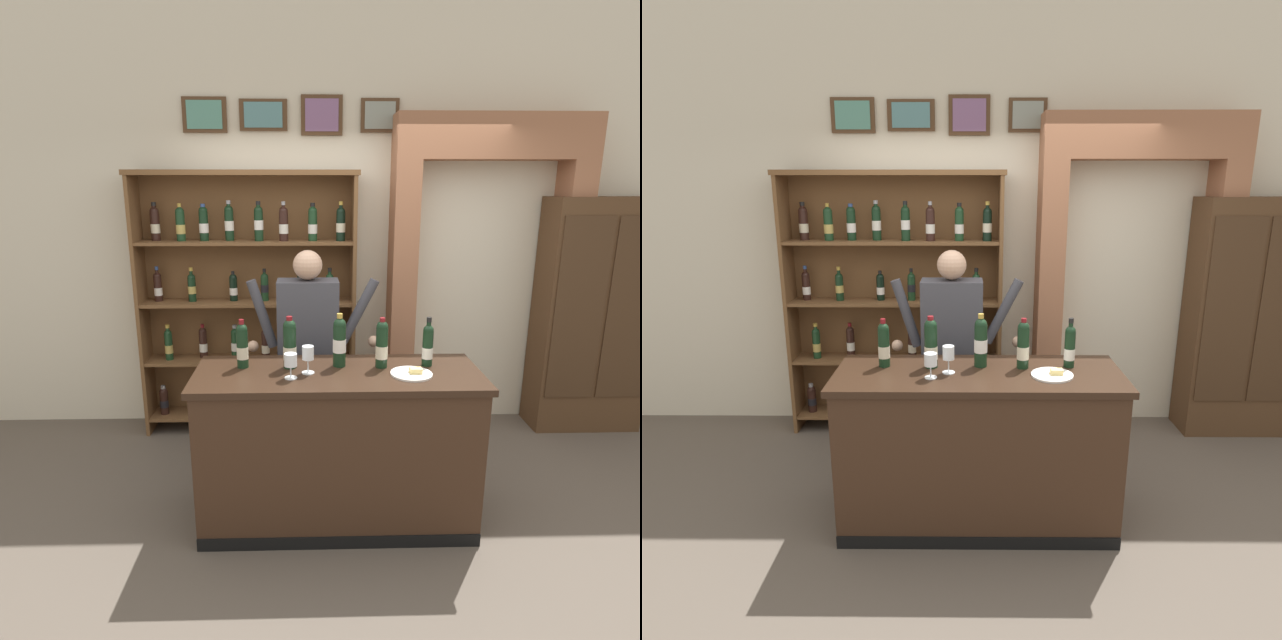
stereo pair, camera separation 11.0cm
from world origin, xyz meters
TOP-DOWN VIEW (x-y plane):
  - ground_plane at (0.00, 0.00)m, footprint 14.00×14.00m
  - back_wall at (-0.00, 1.56)m, footprint 12.00×0.19m
  - wine_shelf at (-0.78, 1.32)m, footprint 1.80×0.31m
  - archway_doorway at (1.19, 1.42)m, footprint 1.58×0.45m
  - side_cabinet at (2.11, 1.27)m, footprint 0.90×0.37m
  - tasting_counter at (-0.11, -0.00)m, footprint 1.71×0.63m
  - shopkeeper at (-0.28, 0.64)m, footprint 0.94×0.22m
  - tasting_bottle_vin_santo at (-0.68, 0.09)m, footprint 0.07×0.07m
  - tasting_bottle_brunello at (-0.40, 0.08)m, footprint 0.08×0.08m
  - tasting_bottle_prosecco at (-0.10, 0.10)m, footprint 0.08×0.08m
  - tasting_bottle_bianco at (0.16, 0.07)m, footprint 0.07×0.07m
  - tasting_bottle_rosso at (0.44, 0.09)m, footprint 0.07×0.07m
  - wine_glass_left at (-0.29, -0.02)m, footprint 0.08×0.08m
  - wine_glass_right at (-0.39, -0.10)m, footprint 0.07×0.07m
  - cheese_plate at (0.32, -0.07)m, footprint 0.24×0.24m

SIDE VIEW (x-z plane):
  - ground_plane at x=0.00m, z-range -0.02..0.00m
  - tasting_counter at x=-0.11m, z-range 0.00..0.99m
  - side_cabinet at x=2.11m, z-range 0.00..1.97m
  - cheese_plate at x=0.32m, z-range 0.98..1.02m
  - shopkeeper at x=-0.28m, z-range 0.19..1.82m
  - wine_glass_right at x=-0.39m, z-range 1.02..1.16m
  - wine_glass_left at x=-0.29m, z-range 1.02..1.18m
  - tasting_bottle_rosso at x=0.44m, z-range 0.97..1.27m
  - tasting_bottle_vin_santo at x=-0.68m, z-range 0.98..1.28m
  - tasting_bottle_bianco at x=0.16m, z-range 0.98..1.29m
  - tasting_bottle_brunello at x=-0.40m, z-range 0.98..1.30m
  - tasting_bottle_prosecco at x=-0.10m, z-range 0.98..1.31m
  - wine_shelf at x=-0.78m, z-range 0.06..2.23m
  - archway_doorway at x=1.19m, z-range 0.17..2.77m
  - back_wall at x=0.00m, z-range 0.00..3.51m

